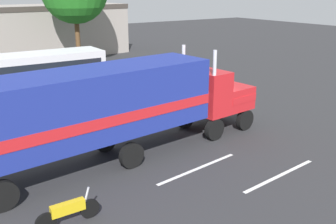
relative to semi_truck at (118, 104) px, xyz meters
name	(u,v)px	position (x,y,z in m)	size (l,w,h in m)	color
ground_plane	(202,130)	(5.24, 0.72, -2.52)	(120.00, 120.00, 0.00)	#2D2D30
lane_stripe_near	(198,169)	(2.21, -2.78, -2.52)	(4.40, 0.16, 0.01)	silver
lane_stripe_mid	(280,176)	(4.58, -5.14, -2.52)	(4.40, 0.16, 0.01)	silver
semi_truck	(118,104)	(0.00, 0.00, 0.00)	(14.34, 4.07, 4.50)	red
person_bystander	(107,119)	(0.75, 2.81, -1.63)	(0.34, 0.46, 1.63)	#2D3347
parked_bus	(14,77)	(-1.97, 9.94, -0.46)	(11.05, 2.79, 3.40)	silver
motorcycle	(68,211)	(-3.68, -3.63, -2.04)	(2.11, 0.24, 1.12)	black
building_backdrop	(34,30)	(4.43, 28.28, 0.46)	(20.60, 7.90, 5.54)	#9E938C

